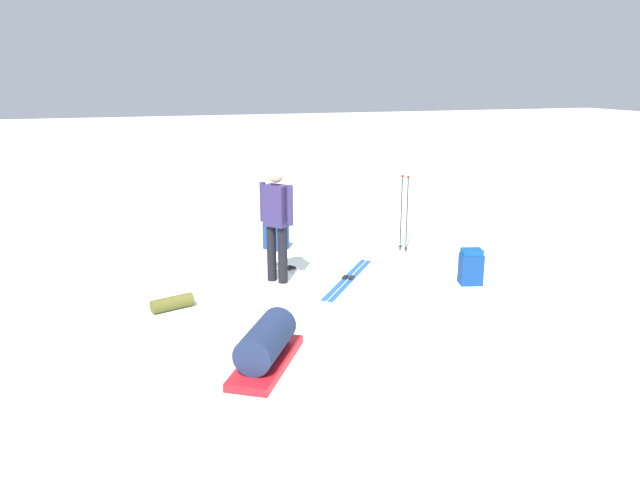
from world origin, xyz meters
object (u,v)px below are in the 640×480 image
object	(u,v)px
backpack_bright	(471,267)
ski_poles_planted_near	(404,209)
ski_pair_near	(348,279)
gear_sled	(266,346)
ski_pair_far	(289,269)
backpack_large_dark	(276,235)
sleeping_mat_rolled	(172,303)
skier_standing	(276,219)

from	to	relation	value
backpack_bright	ski_poles_planted_near	size ratio (longest dim) A/B	0.40
ski_pair_near	gear_sled	size ratio (longest dim) A/B	1.25
ski_poles_planted_near	ski_pair_far	bearing A→B (deg)	-78.68
ski_pair_near	backpack_large_dark	xyz separation A→B (m)	(-1.99, -0.60, 0.25)
backpack_bright	sleeping_mat_rolled	bearing A→B (deg)	-94.64
ski_pair_near	ski_poles_planted_near	distance (m)	2.02
skier_standing	backpack_bright	size ratio (longest dim) A/B	3.20
ski_pair_far	sleeping_mat_rolled	world-z (taller)	sleeping_mat_rolled
ski_pair_near	ski_poles_planted_near	bearing A→B (deg)	128.52
skier_standing	ski_pair_far	distance (m)	1.10
skier_standing	backpack_large_dark	bearing A→B (deg)	166.15
ski_pair_far	backpack_bright	size ratio (longest dim) A/B	3.29
backpack_large_dark	backpack_bright	size ratio (longest dim) A/B	1.00
skier_standing	ski_pair_near	bearing A→B (deg)	75.61
backpack_large_dark	sleeping_mat_rolled	distance (m)	3.14
ski_pair_near	ski_pair_far	bearing A→B (deg)	-135.99
backpack_large_dark	backpack_bright	distance (m)	3.53
backpack_bright	gear_sled	distance (m)	3.82
ski_pair_near	sleeping_mat_rolled	bearing A→B (deg)	-81.17
skier_standing	sleeping_mat_rolled	bearing A→B (deg)	-67.21
skier_standing	sleeping_mat_rolled	xyz separation A→B (m)	(0.67, -1.59, -0.86)
ski_pair_near	backpack_bright	distance (m)	1.81
ski_poles_planted_near	sleeping_mat_rolled	xyz separation A→B (m)	(1.58, -4.09, -0.65)
ski_pair_far	gear_sled	xyz separation A→B (m)	(3.10, -1.13, 0.21)
ski_pair_near	backpack_large_dark	size ratio (longest dim) A/B	3.16
backpack_large_dark	backpack_bright	world-z (taller)	backpack_bright
ski_pair_near	ski_pair_far	world-z (taller)	same
ski_pair_far	skier_standing	bearing A→B (deg)	-33.77
gear_sled	sleeping_mat_rolled	distance (m)	2.12
backpack_bright	ski_pair_far	bearing A→B (deg)	-122.47
backpack_bright	skier_standing	bearing A→B (deg)	-110.94
backpack_bright	sleeping_mat_rolled	size ratio (longest dim) A/B	0.97
skier_standing	gear_sled	xyz separation A→B (m)	(2.63, -0.81, -0.73)
ski_pair_near	backpack_bright	bearing A→B (deg)	65.20
ski_pair_far	backpack_bright	xyz separation A→B (m)	(1.49, 2.34, 0.25)
skier_standing	ski_poles_planted_near	size ratio (longest dim) A/B	1.28
ski_pair_far	ski_poles_planted_near	bearing A→B (deg)	101.32
backpack_bright	backpack_large_dark	bearing A→B (deg)	-140.99
ski_pair_near	skier_standing	bearing A→B (deg)	-104.39
backpack_bright	gear_sled	bearing A→B (deg)	-64.97
sleeping_mat_rolled	ski_pair_far	bearing A→B (deg)	120.87
ski_poles_planted_near	gear_sled	world-z (taller)	ski_poles_planted_near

